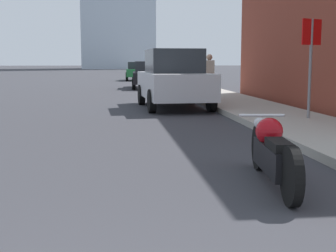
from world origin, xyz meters
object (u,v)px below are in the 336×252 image
(motorcycle, at_px, (272,152))
(parked_car_black, at_px, (148,75))
(pedestrian, at_px, (209,76))
(stop_sign, at_px, (311,51))
(parked_car_silver, at_px, (174,79))
(parked_car_green, at_px, (137,71))

(motorcycle, relative_size, parked_car_black, 0.50)
(pedestrian, bearing_deg, stop_sign, -81.01)
(motorcycle, relative_size, parked_car_silver, 0.51)
(motorcycle, bearing_deg, pedestrian, 88.34)
(parked_car_silver, height_order, parked_car_green, parked_car_silver)
(parked_car_black, distance_m, pedestrian, 9.50)
(parked_car_silver, distance_m, parked_car_green, 23.10)
(motorcycle, relative_size, pedestrian, 1.42)
(parked_car_black, height_order, stop_sign, stop_sign)
(parked_car_black, height_order, pedestrian, pedestrian)
(motorcycle, height_order, pedestrian, pedestrian)
(motorcycle, bearing_deg, stop_sign, 68.98)
(parked_car_silver, bearing_deg, motorcycle, -92.98)
(stop_sign, bearing_deg, parked_car_black, 99.57)
(parked_car_silver, xyz_separation_m, parked_car_green, (-0.09, 23.10, -0.18))
(motorcycle, xyz_separation_m, parked_car_black, (0.01, 21.36, 0.37))
(parked_car_silver, bearing_deg, stop_sign, -60.89)
(parked_car_green, xyz_separation_m, stop_sign, (2.80, -27.43, 0.98))
(parked_car_black, bearing_deg, stop_sign, -78.01)
(parked_car_black, bearing_deg, parked_car_silver, -87.59)
(stop_sign, bearing_deg, motorcycle, -117.21)
(parked_car_green, height_order, stop_sign, stop_sign)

